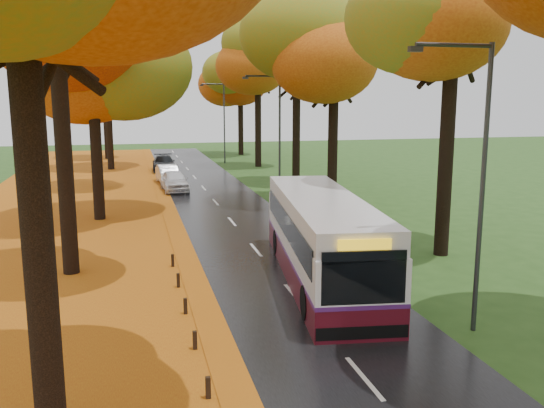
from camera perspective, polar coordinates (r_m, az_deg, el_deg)
name	(u,v)px	position (r m, az deg, el deg)	size (l,w,h in m)	color
road	(229,218)	(31.84, -4.30, -1.41)	(6.50, 90.00, 0.04)	black
centre_line	(229,218)	(31.83, -4.30, -1.37)	(0.12, 90.00, 0.01)	silver
leaf_verge	(56,227)	(31.66, -20.58, -2.15)	(12.00, 90.00, 0.02)	#9A3C0E
leaf_drift	(173,221)	(31.49, -9.78, -1.63)	(0.90, 90.00, 0.01)	#BB7213
trees_left	(85,40)	(32.99, -18.02, 15.15)	(9.20, 74.00, 13.88)	black
trees_right	(343,43)	(35.04, 7.03, 15.52)	(9.30, 74.20, 13.96)	black
streetlamp_near	(476,167)	(16.57, 19.53, 3.47)	(2.45, 0.18, 8.00)	#333538
streetlamp_mid	(276,127)	(36.92, 0.38, 7.61)	(2.45, 0.18, 8.00)	#333538
streetlamp_far	(222,117)	(58.47, -5.00, 8.63)	(2.45, 0.18, 8.00)	#333538
bus	(322,236)	(20.96, 4.95, -3.18)	(4.13, 11.77, 3.03)	#470B15
car_white	(175,181)	(41.39, -9.63, 2.28)	(1.71, 4.25, 1.45)	white
car_silver	(168,174)	(45.45, -10.27, 2.95)	(1.48, 4.23, 1.39)	#B0B2B8
car_dark	(164,163)	(53.04, -10.68, 3.99)	(1.96, 4.82, 1.40)	black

